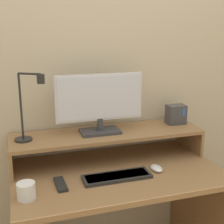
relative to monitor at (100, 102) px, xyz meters
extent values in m
cube|color=beige|center=(0.05, 0.19, 0.11)|extent=(6.00, 0.05, 2.50)
cube|color=olive|center=(0.05, -0.19, -0.38)|extent=(1.17, 0.70, 0.03)
cube|color=olive|center=(0.62, -0.19, -0.77)|extent=(0.03, 0.70, 0.74)
cube|color=olive|center=(-0.53, 0.00, -0.29)|extent=(0.02, 0.32, 0.15)
cube|color=olive|center=(0.63, 0.00, -0.29)|extent=(0.02, 0.32, 0.15)
cube|color=olive|center=(0.05, 0.00, -0.20)|extent=(1.17, 0.32, 0.02)
cube|color=#38383D|center=(0.00, 0.00, -0.18)|extent=(0.24, 0.15, 0.02)
cylinder|color=#38383D|center=(0.00, 0.00, -0.14)|extent=(0.04, 0.04, 0.07)
cube|color=silver|center=(0.00, 0.00, 0.03)|extent=(0.53, 0.02, 0.28)
cube|color=silver|center=(0.00, -0.01, 0.03)|extent=(0.51, 0.01, 0.26)
cylinder|color=black|center=(-0.45, 0.00, -0.19)|extent=(0.10, 0.10, 0.01)
cylinder|color=black|center=(-0.45, 0.00, 0.01)|extent=(0.01, 0.01, 0.37)
cylinder|color=black|center=(-0.40, -0.04, 0.19)|extent=(0.12, 0.08, 0.01)
cylinder|color=black|center=(-0.34, -0.07, 0.17)|extent=(0.04, 0.04, 0.05)
cube|color=#3D3D42|center=(0.54, 0.03, -0.13)|extent=(0.12, 0.09, 0.13)
cube|color=#1972F2|center=(0.57, -0.01, -0.11)|extent=(0.01, 0.00, 0.04)
cube|color=#282828|center=(0.02, -0.28, -0.35)|extent=(0.38, 0.12, 0.02)
cube|color=black|center=(0.02, -0.28, -0.35)|extent=(0.35, 0.10, 0.01)
ellipsoid|color=white|center=(0.26, -0.26, -0.35)|extent=(0.06, 0.10, 0.03)
cube|color=black|center=(-0.29, -0.28, -0.36)|extent=(0.06, 0.16, 0.02)
cylinder|color=white|center=(-0.46, -0.36, -0.32)|extent=(0.09, 0.09, 0.08)
camera|label=1|loc=(-0.47, -1.75, 0.42)|focal=50.00mm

